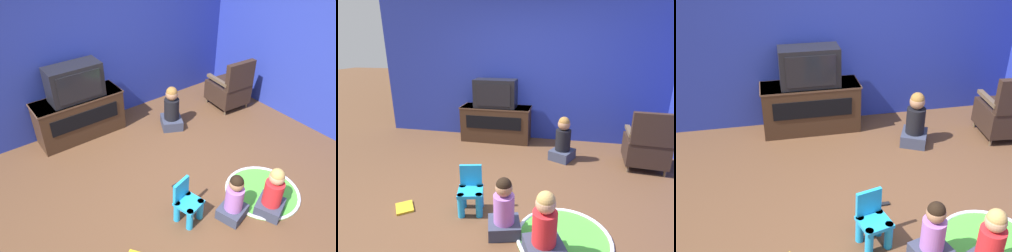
# 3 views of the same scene
# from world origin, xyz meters

# --- Properties ---
(ground_plane) EXTENTS (30.00, 30.00, 0.00)m
(ground_plane) POSITION_xyz_m (0.00, 0.00, 0.00)
(ground_plane) COLOR brown
(wall_back) EXTENTS (5.54, 0.12, 2.65)m
(wall_back) POSITION_xyz_m (-0.23, 2.25, 1.33)
(wall_back) COLOR #23339E
(wall_back) RESTS_ON ground_plane
(tv_cabinet) EXTENTS (1.32, 0.48, 0.67)m
(tv_cabinet) POSITION_xyz_m (-0.63, 1.93, 0.34)
(tv_cabinet) COLOR #382316
(tv_cabinet) RESTS_ON ground_plane
(television) EXTENTS (0.77, 0.38, 0.52)m
(television) POSITION_xyz_m (-0.63, 1.90, 0.92)
(television) COLOR black
(television) RESTS_ON tv_cabinet
(black_armchair) EXTENTS (0.62, 0.66, 0.91)m
(black_armchair) POSITION_xyz_m (1.84, 1.20, 0.35)
(black_armchair) COLOR brown
(black_armchair) RESTS_ON ground_plane
(yellow_kid_chair) EXTENTS (0.32, 0.31, 0.52)m
(yellow_kid_chair) POSITION_xyz_m (-0.36, -0.33, 0.21)
(yellow_kid_chair) COLOR #1E99DB
(yellow_kid_chair) RESTS_ON ground_plane
(play_mat) EXTENTS (0.93, 0.93, 0.04)m
(play_mat) POSITION_xyz_m (0.66, -0.58, 0.01)
(play_mat) COLOR green
(play_mat) RESTS_ON ground_plane
(child_watching_left) EXTENTS (0.41, 0.39, 0.65)m
(child_watching_left) POSITION_xyz_m (0.48, -0.83, 0.28)
(child_watching_left) COLOR #33384C
(child_watching_left) RESTS_ON ground_plane
(child_watching_center) EXTENTS (0.37, 0.35, 0.61)m
(child_watching_center) POSITION_xyz_m (0.08, -0.62, 0.26)
(child_watching_center) COLOR #33384C
(child_watching_center) RESTS_ON ground_plane
(child_watching_right) EXTENTS (0.45, 0.47, 0.71)m
(child_watching_right) POSITION_xyz_m (0.63, 1.28, 0.31)
(child_watching_right) COLOR #33384C
(child_watching_right) RESTS_ON ground_plane
(remote_control) EXTENTS (0.15, 0.05, 0.02)m
(remote_control) POSITION_xyz_m (-0.12, 0.15, 0.01)
(remote_control) COLOR black
(remote_control) RESTS_ON ground_plane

